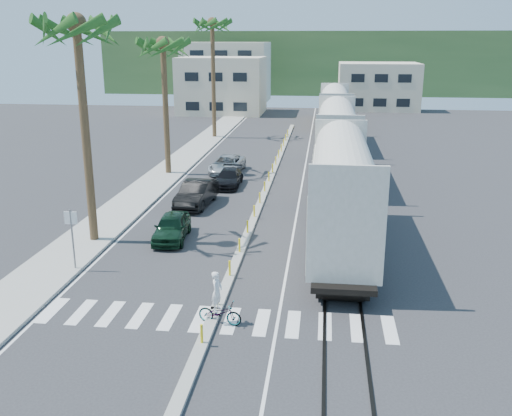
{
  "coord_description": "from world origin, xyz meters",
  "views": [
    {
      "loc": [
        4.03,
        -21.51,
        10.36
      ],
      "look_at": [
        0.64,
        6.59,
        2.0
      ],
      "focal_mm": 40.0,
      "sensor_mm": 36.0,
      "label": 1
    }
  ],
  "objects": [
    {
      "name": "freight_train",
      "position": [
        5.0,
        26.85,
        2.91
      ],
      "size": [
        3.0,
        60.94,
        5.85
      ],
      "color": "#B6B4A7",
      "rests_on": "ground"
    },
    {
      "name": "car_lead",
      "position": [
        -3.95,
        6.81,
        0.71
      ],
      "size": [
        2.26,
        4.38,
        1.41
      ],
      "primitive_type": "imported",
      "rotation": [
        0.0,
        0.0,
        0.07
      ],
      "color": "black",
      "rests_on": "ground"
    },
    {
      "name": "car_rear",
      "position": [
        -3.72,
        23.11,
        0.69
      ],
      "size": [
        2.92,
        5.27,
        1.38
      ],
      "primitive_type": "imported",
      "rotation": [
        0.0,
        0.0,
        -0.06
      ],
      "color": "#B3B5B8",
      "rests_on": "ground"
    },
    {
      "name": "crosswalk",
      "position": [
        0.0,
        -2.0,
        0.01
      ],
      "size": [
        14.0,
        2.2,
        0.01
      ],
      "primitive_type": "cube",
      "color": "silver",
      "rests_on": "ground"
    },
    {
      "name": "car_second",
      "position": [
        -4.07,
        13.4,
        0.81
      ],
      "size": [
        2.5,
        5.19,
        1.62
      ],
      "primitive_type": "imported",
      "rotation": [
        0.0,
        0.0,
        -0.08
      ],
      "color": "black",
      "rests_on": "ground"
    },
    {
      "name": "lane_markings",
      "position": [
        -2.15,
        25.0,
        0.0
      ],
      "size": [
        9.42,
        90.0,
        0.01
      ],
      "color": "silver",
      "rests_on": "ground"
    },
    {
      "name": "rails",
      "position": [
        5.0,
        28.0,
        0.03
      ],
      "size": [
        1.56,
        100.0,
        0.06
      ],
      "color": "black",
      "rests_on": "ground"
    },
    {
      "name": "sidewalk",
      "position": [
        -8.5,
        25.0,
        0.07
      ],
      "size": [
        3.0,
        90.0,
        0.15
      ],
      "primitive_type": "cube",
      "color": "gray",
      "rests_on": "ground"
    },
    {
      "name": "hillside",
      "position": [
        0.0,
        100.0,
        6.0
      ],
      "size": [
        80.0,
        20.0,
        12.0
      ],
      "primitive_type": "cube",
      "color": "#385628",
      "rests_on": "ground"
    },
    {
      "name": "palm_trees",
      "position": [
        -8.1,
        22.7,
        10.81
      ],
      "size": [
        3.5,
        37.2,
        13.75
      ],
      "color": "brown",
      "rests_on": "ground"
    },
    {
      "name": "car_third",
      "position": [
        -2.84,
        18.69,
        0.63
      ],
      "size": [
        1.86,
        4.35,
        1.25
      ],
      "primitive_type": "imported",
      "rotation": [
        0.0,
        0.0,
        0.01
      ],
      "color": "black",
      "rests_on": "ground"
    },
    {
      "name": "buildings",
      "position": [
        -6.41,
        71.66,
        4.36
      ],
      "size": [
        38.0,
        27.0,
        10.0
      ],
      "color": "beige",
      "rests_on": "ground"
    },
    {
      "name": "street_sign",
      "position": [
        -7.3,
        2.0,
        1.97
      ],
      "size": [
        0.6,
        0.08,
        3.0
      ],
      "color": "slate",
      "rests_on": "ground"
    },
    {
      "name": "cyclist",
      "position": [
        0.31,
        -2.26,
        0.66
      ],
      "size": [
        1.19,
        1.92,
        2.11
      ],
      "rotation": [
        0.0,
        0.0,
        1.39
      ],
      "color": "#9EA0A5",
      "rests_on": "ground"
    },
    {
      "name": "ground",
      "position": [
        0.0,
        0.0,
        0.0
      ],
      "size": [
        140.0,
        140.0,
        0.0
      ],
      "primitive_type": "plane",
      "color": "#28282B",
      "rests_on": "ground"
    },
    {
      "name": "median",
      "position": [
        0.0,
        19.96,
        0.09
      ],
      "size": [
        0.45,
        60.0,
        0.85
      ],
      "color": "gray",
      "rests_on": "ground"
    }
  ]
}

